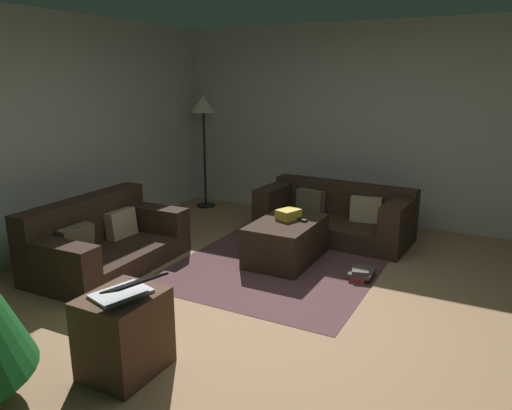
# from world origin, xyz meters

# --- Properties ---
(ground_plane) EXTENTS (6.40, 6.40, 0.00)m
(ground_plane) POSITION_xyz_m (0.00, 0.00, 0.00)
(ground_plane) COLOR #93704C
(rear_partition) EXTENTS (6.40, 0.12, 2.60)m
(rear_partition) POSITION_xyz_m (0.00, 3.14, 1.30)
(rear_partition) COLOR #BCB7B2
(rear_partition) RESTS_ON ground_plane
(corner_partition) EXTENTS (0.12, 6.40, 2.60)m
(corner_partition) POSITION_xyz_m (3.14, 0.00, 1.30)
(corner_partition) COLOR #B5B0AB
(corner_partition) RESTS_ON ground_plane
(couch_left) EXTENTS (1.64, 0.94, 0.71)m
(couch_left) POSITION_xyz_m (0.17, 2.25, 0.27)
(couch_left) COLOR #332319
(couch_left) RESTS_ON ground_plane
(couch_right) EXTENTS (0.96, 1.86, 0.64)m
(couch_right) POSITION_xyz_m (2.23, 0.43, 0.26)
(couch_right) COLOR #332319
(couch_right) RESTS_ON ground_plane
(ottoman) EXTENTS (0.95, 0.61, 0.43)m
(ottoman) POSITION_xyz_m (1.20, 0.64, 0.22)
(ottoman) COLOR #332319
(ottoman) RESTS_ON ground_plane
(gift_box) EXTENTS (0.29, 0.25, 0.10)m
(gift_box) POSITION_xyz_m (1.30, 0.66, 0.49)
(gift_box) COLOR gold
(gift_box) RESTS_ON ottoman
(tv_remote) EXTENTS (0.13, 0.16, 0.02)m
(tv_remote) POSITION_xyz_m (1.31, 0.51, 0.45)
(tv_remote) COLOR black
(tv_remote) RESTS_ON ottoman
(side_table) EXTENTS (0.52, 0.44, 0.55)m
(side_table) POSITION_xyz_m (-1.15, 0.74, 0.28)
(side_table) COLOR #4C3323
(side_table) RESTS_ON ground_plane
(laptop) EXTENTS (0.45, 0.49, 0.19)m
(laptop) POSITION_xyz_m (-1.17, 0.68, 0.61)
(laptop) COLOR silver
(laptop) RESTS_ON side_table
(book_stack) EXTENTS (0.30, 0.22, 0.11)m
(book_stack) POSITION_xyz_m (1.11, -0.22, 0.05)
(book_stack) COLOR #B7332D
(book_stack) RESTS_ON ground_plane
(corner_lamp) EXTENTS (0.36, 0.36, 1.65)m
(corner_lamp) POSITION_xyz_m (2.68, 2.65, 1.41)
(corner_lamp) COLOR black
(corner_lamp) RESTS_ON ground_plane
(area_rug) EXTENTS (2.60, 2.00, 0.01)m
(area_rug) POSITION_xyz_m (1.20, 0.64, 0.00)
(area_rug) COLOR #513335
(area_rug) RESTS_ON ground_plane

